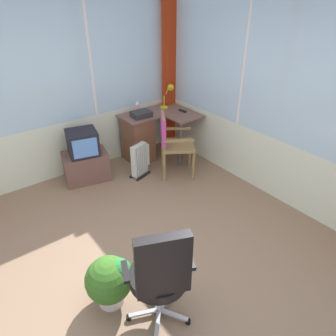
# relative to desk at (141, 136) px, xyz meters

# --- Properties ---
(ground) EXTENTS (5.38, 5.73, 0.06)m
(ground) POSITION_rel_desk_xyz_m (-1.32, -2.07, -0.45)
(ground) COLOR #85674F
(north_window_panel) EXTENTS (4.38, 0.07, 2.79)m
(north_window_panel) POSITION_rel_desk_xyz_m (-1.32, 0.33, 0.97)
(north_window_panel) COLOR silver
(north_window_panel) RESTS_ON ground
(east_window_panel) EXTENTS (0.07, 4.73, 2.79)m
(east_window_panel) POSITION_rel_desk_xyz_m (0.90, -2.07, 0.97)
(east_window_panel) COLOR silver
(east_window_panel) RESTS_ON ground
(curtain_corner) EXTENTS (0.28, 0.07, 2.69)m
(curtain_corner) POSITION_rel_desk_xyz_m (0.77, 0.20, 0.93)
(curtain_corner) COLOR #A82D11
(curtain_corner) RESTS_ON ground
(desk) EXTENTS (1.13, 0.91, 0.77)m
(desk) POSITION_rel_desk_xyz_m (0.00, 0.00, 0.00)
(desk) COLOR brown
(desk) RESTS_ON ground
(desk_lamp) EXTENTS (0.24, 0.21, 0.40)m
(desk_lamp) POSITION_rel_desk_xyz_m (0.62, 0.02, 0.62)
(desk_lamp) COLOR yellow
(desk_lamp) RESTS_ON desk
(tv_remote) EXTENTS (0.06, 0.15, 0.02)m
(tv_remote) POSITION_rel_desk_xyz_m (0.68, -0.26, 0.37)
(tv_remote) COLOR black
(tv_remote) RESTS_ON desk
(spray_bottle) EXTENTS (0.06, 0.06, 0.22)m
(spray_bottle) POSITION_rel_desk_xyz_m (0.03, 0.11, 0.46)
(spray_bottle) COLOR pink
(spray_bottle) RESTS_ON desk
(paper_tray) EXTENTS (0.32, 0.25, 0.09)m
(paper_tray) POSITION_rel_desk_xyz_m (0.00, -0.05, 0.40)
(paper_tray) COLOR #2D2B2D
(paper_tray) RESTS_ON desk
(wooden_armchair) EXTENTS (0.67, 0.66, 0.98)m
(wooden_armchair) POSITION_rel_desk_xyz_m (0.08, -0.68, 0.21)
(wooden_armchair) COLOR olive
(wooden_armchair) RESTS_ON ground
(office_chair) EXTENTS (0.63, 0.60, 1.09)m
(office_chair) POSITION_rel_desk_xyz_m (-1.53, -2.65, 0.20)
(office_chair) COLOR #B7B7BF
(office_chair) RESTS_ON ground
(tv_on_stand) EXTENTS (0.73, 0.58, 0.80)m
(tv_on_stand) POSITION_rel_desk_xyz_m (-1.02, -0.04, -0.07)
(tv_on_stand) COLOR brown
(tv_on_stand) RESTS_ON ground
(space_heater) EXTENTS (0.37, 0.25, 0.54)m
(space_heater) POSITION_rel_desk_xyz_m (-0.30, -0.45, -0.15)
(space_heater) COLOR silver
(space_heater) RESTS_ON ground
(potted_plant) EXTENTS (0.44, 0.44, 0.51)m
(potted_plant) POSITION_rel_desk_xyz_m (-1.77, -2.21, -0.13)
(potted_plant) COLOR silver
(potted_plant) RESTS_ON ground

